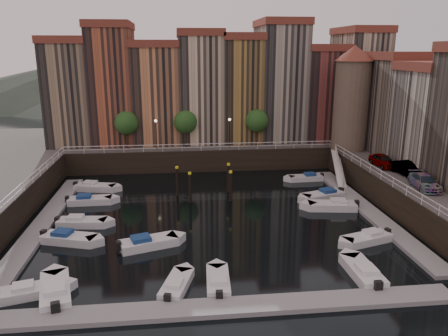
{
  "coord_description": "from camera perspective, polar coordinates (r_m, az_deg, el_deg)",
  "views": [
    {
      "loc": [
        -3.25,
        -41.61,
        16.22
      ],
      "look_at": [
        1.78,
        4.0,
        3.76
      ],
      "focal_mm": 35.0,
      "sensor_mm": 36.0,
      "label": 1
    }
  ],
  "objects": [
    {
      "name": "boat_near_0",
      "position": [
        32.76,
        -21.17,
        -14.8
      ],
      "size": [
        3.12,
        5.39,
        1.21
      ],
      "rotation": [
        0.0,
        0.0,
        1.83
      ],
      "color": "silver",
      "rests_on": "ground"
    },
    {
      "name": "railings",
      "position": [
        48.24,
        -2.22,
        0.24
      ],
      "size": [
        36.08,
        34.04,
        0.52
      ],
      "color": "white",
      "rests_on": "ground"
    },
    {
      "name": "gangway",
      "position": [
        57.29,
        14.73,
        0.22
      ],
      "size": [
        2.78,
        8.32,
        3.73
      ],
      "color": "white",
      "rests_on": "ground"
    },
    {
      "name": "boat_right_1",
      "position": [
        40.44,
        18.27,
        -8.71
      ],
      "size": [
        4.85,
        2.98,
        1.09
      ],
      "rotation": [
        0.0,
        0.0,
        3.45
      ],
      "color": "silver",
      "rests_on": "ground"
    },
    {
      "name": "boat_left_1",
      "position": [
        40.69,
        -19.67,
        -8.65
      ],
      "size": [
        5.17,
        3.2,
        1.16
      ],
      "rotation": [
        0.0,
        0.0,
        -0.31
      ],
      "color": "silver",
      "rests_on": "ground"
    },
    {
      "name": "boat_left_0",
      "position": [
        33.54,
        -23.89,
        -14.48
      ],
      "size": [
        4.6,
        2.67,
        1.03
      ],
      "rotation": [
        0.0,
        0.0,
        0.26
      ],
      "color": "silver",
      "rests_on": "ground"
    },
    {
      "name": "corner_tower",
      "position": [
        61.03,
        16.33,
        8.92
      ],
      "size": [
        5.2,
        5.2,
        13.8
      ],
      "color": "#6B5B4C",
      "rests_on": "quay_right"
    },
    {
      "name": "mooring_pilings",
      "position": [
        49.18,
        -2.28,
        -2.05
      ],
      "size": [
        6.34,
        3.69,
        3.78
      ],
      "color": "black",
      "rests_on": "ground"
    },
    {
      "name": "boat_right_4",
      "position": [
        57.0,
        10.7,
        -1.25
      ],
      "size": [
        4.55,
        1.83,
        1.04
      ],
      "rotation": [
        0.0,
        0.0,
        3.19
      ],
      "color": "silver",
      "rests_on": "ground"
    },
    {
      "name": "car_a",
      "position": [
        53.75,
        20.02,
        0.82
      ],
      "size": [
        1.95,
        4.39,
        1.47
      ],
      "primitive_type": "imported",
      "rotation": [
        0.0,
        0.0,
        0.05
      ],
      "color": "gray",
      "rests_on": "quay_right"
    },
    {
      "name": "quay_far",
      "position": [
        69.27,
        -3.47,
        2.89
      ],
      "size": [
        80.0,
        20.0,
        3.0
      ],
      "primitive_type": "cube",
      "color": "black",
      "rests_on": "ground"
    },
    {
      "name": "car_b",
      "position": [
        51.09,
        22.78,
        -0.17
      ],
      "size": [
        2.04,
        4.61,
        1.47
      ],
      "primitive_type": "imported",
      "rotation": [
        0.0,
        0.0,
        0.11
      ],
      "color": "gray",
      "rests_on": "quay_right"
    },
    {
      "name": "far_terrace",
      "position": [
        65.65,
        -0.55,
        10.59
      ],
      "size": [
        48.7,
        10.3,
        17.5
      ],
      "color": "#887156",
      "rests_on": "quay_far"
    },
    {
      "name": "ground",
      "position": [
        44.78,
        -1.72,
        -6.05
      ],
      "size": [
        200.0,
        200.0,
        0.0
      ],
      "primitive_type": "plane",
      "color": "black",
      "rests_on": "ground"
    },
    {
      "name": "promenade_trees",
      "position": [
        60.61,
        -4.43,
        6.0
      ],
      "size": [
        21.2,
        3.2,
        5.2
      ],
      "color": "black",
      "rests_on": "quay_far"
    },
    {
      "name": "boat_near_1",
      "position": [
        31.73,
        -6.25,
        -14.96
      ],
      "size": [
        2.65,
        4.39,
        0.99
      ],
      "rotation": [
        0.0,
        0.0,
        1.28
      ],
      "color": "silver",
      "rests_on": "ground"
    },
    {
      "name": "boat_right_3",
      "position": [
        50.41,
        12.89,
        -3.5
      ],
      "size": [
        5.27,
        3.27,
        1.18
      ],
      "rotation": [
        0.0,
        0.0,
        3.45
      ],
      "color": "silver",
      "rests_on": "ground"
    },
    {
      "name": "dock_left",
      "position": [
        45.55,
        -22.52,
        -6.66
      ],
      "size": [
        2.0,
        28.0,
        0.35
      ],
      "primitive_type": "cube",
      "color": "gray",
      "rests_on": "ground"
    },
    {
      "name": "right_terrace",
      "position": [
        54.69,
        26.91,
        6.56
      ],
      "size": [
        9.3,
        24.3,
        14.0
      ],
      "color": "#726456",
      "rests_on": "quay_right"
    },
    {
      "name": "boat_right_2",
      "position": [
        47.35,
        14.07,
        -4.8
      ],
      "size": [
        5.35,
        2.58,
        1.2
      ],
      "rotation": [
        0.0,
        0.0,
        3.0
      ],
      "color": "silver",
      "rests_on": "ground"
    },
    {
      "name": "dock_near",
      "position": [
        29.56,
        1.08,
        -17.69
      ],
      "size": [
        30.0,
        2.0,
        0.35
      ],
      "primitive_type": "cube",
      "color": "gray",
      "rests_on": "ground"
    },
    {
      "name": "boat_left_2",
      "position": [
        43.94,
        -18.17,
        -6.75
      ],
      "size": [
        4.9,
        2.2,
        1.11
      ],
      "rotation": [
        0.0,
        0.0,
        -0.1
      ],
      "color": "silver",
      "rests_on": "ground"
    },
    {
      "name": "boat_near_3",
      "position": [
        34.61,
        17.72,
        -12.81
      ],
      "size": [
        1.92,
        5.06,
        1.16
      ],
      "rotation": [
        0.0,
        0.0,
        1.59
      ],
      "color": "silver",
      "rests_on": "ground"
    },
    {
      "name": "dock_right",
      "position": [
        47.8,
        18.21,
        -5.22
      ],
      "size": [
        2.0,
        28.0,
        0.35
      ],
      "primitive_type": "cube",
      "color": "gray",
      "rests_on": "ground"
    },
    {
      "name": "street_lamps",
      "position": [
        59.75,
        -4.06,
        5.2
      ],
      "size": [
        10.36,
        0.36,
        4.18
      ],
      "color": "black",
      "rests_on": "quay_far"
    },
    {
      "name": "car_c",
      "position": [
        46.85,
        24.7,
        -1.77
      ],
      "size": [
        2.44,
        4.88,
        1.36
      ],
      "primitive_type": "imported",
      "rotation": [
        0.0,
        0.0,
        -0.12
      ],
      "color": "gray",
      "rests_on": "quay_right"
    },
    {
      "name": "boat_near_2",
      "position": [
        31.93,
        -0.78,
        -14.63
      ],
      "size": [
        1.84,
        4.48,
        1.02
      ],
      "rotation": [
        0.0,
        0.0,
        1.51
      ],
      "color": "silver",
      "rests_on": "ground"
    },
    {
      "name": "boat_left_4",
      "position": [
        54.32,
        -16.56,
        -2.4
      ],
      "size": [
        5.19,
        2.82,
        1.16
      ],
      "rotation": [
        0.0,
        0.0,
        -0.22
      ],
      "color": "silver",
      "rests_on": "ground"
    },
    {
      "name": "mountains",
      "position": [
        151.92,
        -4.52,
        12.01
      ],
      "size": [
        145.0,
        100.0,
        18.0
      ],
      "color": "#2D382D",
      "rests_on": "ground"
    },
    {
      "name": "boat_left_3",
      "position": [
        49.86,
        -17.21,
        -4.05
      ],
      "size": [
        4.91,
        1.9,
        1.12
      ],
      "rotation": [
        0.0,
        0.0,
        0.03
      ],
      "color": "silver",
      "rests_on": "ground"
    },
    {
      "name": "boat_extra_76",
      "position": [
        38.07,
        -9.98,
        -9.61
      ],
      "size": [
        5.26,
        3.29,
        1.18
      ],
      "rotation": [
        0.0,
        0.0,
        0.32
      ],
      "color": "silver",
      "rests_on": "ground"
    }
  ]
}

